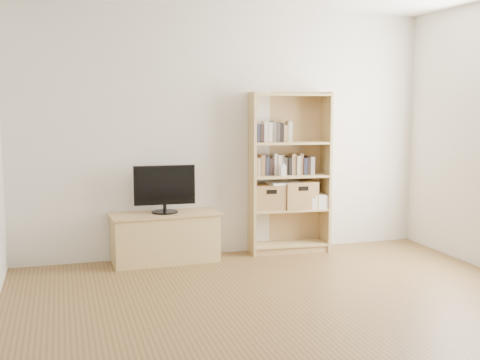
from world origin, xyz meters
name	(u,v)px	position (x,y,z in m)	size (l,w,h in m)	color
floor	(322,337)	(0.00, 0.00, 0.00)	(4.50, 5.00, 0.01)	brown
back_wall	(227,133)	(0.00, 2.50, 1.30)	(4.50, 0.02, 2.60)	silver
tv_stand	(165,238)	(-0.71, 2.30, 0.24)	(1.06, 0.40, 0.49)	tan
bookshelf	(289,173)	(0.66, 2.35, 0.87)	(0.87, 0.31, 1.74)	tan
television	(164,189)	(-0.71, 2.30, 0.75)	(0.62, 0.05, 0.48)	black
books_row_mid	(289,165)	(0.66, 2.36, 0.95)	(0.75, 0.15, 0.20)	#8A6C4B
books_row_upper	(272,133)	(0.47, 2.38, 1.30)	(0.36, 0.13, 0.19)	#8A6C4B
baby_monitor	(283,171)	(0.56, 2.26, 0.90)	(0.06, 0.04, 0.11)	white
basket_left	(269,197)	(0.43, 2.36, 0.62)	(0.32, 0.27, 0.27)	#9A6945
basket_right	(299,194)	(0.77, 2.33, 0.63)	(0.36, 0.29, 0.29)	#9A6945
laptop	(284,183)	(0.59, 2.33, 0.76)	(0.34, 0.23, 0.03)	silver
magazine_stack	(315,201)	(0.96, 2.32, 0.55)	(0.19, 0.28, 0.13)	beige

